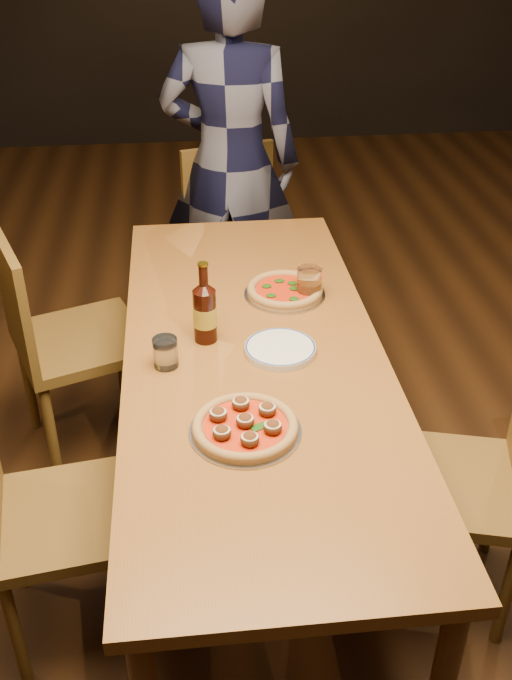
{
  "coord_description": "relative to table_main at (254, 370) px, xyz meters",
  "views": [
    {
      "loc": [
        -0.2,
        -1.95,
        2.02
      ],
      "look_at": [
        0.0,
        -0.05,
        0.82
      ],
      "focal_mm": 40.0,
      "sensor_mm": 36.0,
      "label": 1
    }
  ],
  "objects": [
    {
      "name": "beer_bottle",
      "position": [
        -0.15,
        0.08,
        0.17
      ],
      "size": [
        0.07,
        0.07,
        0.26
      ],
      "rotation": [
        0.0,
        0.0,
        0.18
      ],
      "color": "black",
      "rests_on": "table_main"
    },
    {
      "name": "chair_main_nw",
      "position": [
        -0.58,
        -0.33,
        -0.23
      ],
      "size": [
        0.47,
        0.47,
        0.89
      ],
      "primitive_type": null,
      "rotation": [
        0.0,
        0.0,
        1.71
      ],
      "color": "brown",
      "rests_on": "ground"
    },
    {
      "name": "water_glass",
      "position": [
        -0.27,
        -0.05,
        0.12
      ],
      "size": [
        0.07,
        0.07,
        0.09
      ],
      "primitive_type": "cylinder",
      "color": "white",
      "rests_on": "table_main"
    },
    {
      "name": "chair_end",
      "position": [
        0.09,
        1.28,
        -0.2
      ],
      "size": [
        0.56,
        0.56,
        0.97
      ],
      "primitive_type": null,
      "rotation": [
        0.0,
        0.0,
        0.28
      ],
      "color": "brown",
      "rests_on": "ground"
    },
    {
      "name": "ground",
      "position": [
        0.0,
        0.0,
        -0.68
      ],
      "size": [
        9.0,
        9.0,
        0.0
      ],
      "primitive_type": "plane",
      "color": "black"
    },
    {
      "name": "chair_main_e",
      "position": [
        0.56,
        -0.33,
        -0.22
      ],
      "size": [
        0.52,
        0.52,
        0.91
      ],
      "primitive_type": null,
      "rotation": [
        0.0,
        0.0,
        -1.83
      ],
      "color": "brown",
      "rests_on": "ground"
    },
    {
      "name": "pizza_meatball",
      "position": [
        -0.07,
        -0.39,
        0.09
      ],
      "size": [
        0.3,
        0.3,
        0.05
      ],
      "rotation": [
        0.0,
        0.0,
        0.32
      ],
      "color": "#B7B7BF",
      "rests_on": "table_main"
    },
    {
      "name": "chair_main_sw",
      "position": [
        -0.61,
        0.55,
        -0.19
      ],
      "size": [
        0.59,
        0.59,
        0.98
      ],
      "primitive_type": null,
      "rotation": [
        0.0,
        0.0,
        1.93
      ],
      "color": "brown",
      "rests_on": "ground"
    },
    {
      "name": "pizza_margherita",
      "position": [
        0.14,
        0.34,
        0.09
      ],
      "size": [
        0.28,
        0.28,
        0.04
      ],
      "rotation": [
        0.0,
        0.0,
        -0.29
      ],
      "color": "#B7B7BF",
      "rests_on": "table_main"
    },
    {
      "name": "amber_glass",
      "position": [
        0.22,
        0.32,
        0.13
      ],
      "size": [
        0.09,
        0.09,
        0.11
      ],
      "primitive_type": "cylinder",
      "color": "#8C430F",
      "rests_on": "table_main"
    },
    {
      "name": "table_main",
      "position": [
        0.0,
        0.0,
        0.0
      ],
      "size": [
        0.8,
        2.0,
        0.75
      ],
      "color": "brown",
      "rests_on": "ground"
    },
    {
      "name": "diner",
      "position": [
        0.04,
        1.38,
        0.19
      ],
      "size": [
        0.71,
        0.54,
        1.75
      ],
      "primitive_type": "imported",
      "rotation": [
        0.0,
        0.0,
        2.92
      ],
      "color": "black",
      "rests_on": "ground"
    },
    {
      "name": "plate_stack",
      "position": [
        0.08,
        -0.02,
        0.08
      ],
      "size": [
        0.22,
        0.22,
        0.02
      ],
      "primitive_type": "cylinder",
      "color": "white",
      "rests_on": "table_main"
    }
  ]
}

